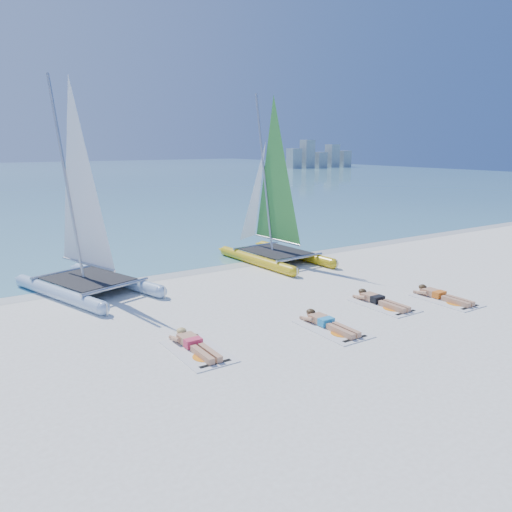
{
  "coord_description": "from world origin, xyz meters",
  "views": [
    {
      "loc": [
        -7.2,
        -9.82,
        4.29
      ],
      "look_at": [
        0.03,
        1.2,
        1.32
      ],
      "focal_mm": 35.0,
      "sensor_mm": 36.0,
      "label": 1
    }
  ],
  "objects_px": {
    "towel_c": "(384,305)",
    "sunbather_d": "(440,295)",
    "towel_b": "(332,329)",
    "sunbather_b": "(327,322)",
    "catamaran_blue": "(82,227)",
    "sunbather_a": "(194,343)",
    "sunbather_c": "(379,300)",
    "towel_a": "(198,351)",
    "towel_d": "(446,300)",
    "catamaran_yellow": "(269,207)"
  },
  "relations": [
    {
      "from": "catamaran_blue",
      "to": "sunbather_a",
      "type": "bearing_deg",
      "value": -99.9
    },
    {
      "from": "catamaran_blue",
      "to": "towel_b",
      "type": "height_order",
      "value": "catamaran_blue"
    },
    {
      "from": "sunbather_b",
      "to": "towel_c",
      "type": "height_order",
      "value": "sunbather_b"
    },
    {
      "from": "sunbather_d",
      "to": "sunbather_c",
      "type": "bearing_deg",
      "value": 160.12
    },
    {
      "from": "catamaran_blue",
      "to": "towel_a",
      "type": "height_order",
      "value": "catamaran_blue"
    },
    {
      "from": "catamaran_blue",
      "to": "towel_c",
      "type": "relative_size",
      "value": 3.51
    },
    {
      "from": "towel_b",
      "to": "sunbather_b",
      "type": "xyz_separation_m",
      "value": [
        0.0,
        0.19,
        0.11
      ]
    },
    {
      "from": "towel_c",
      "to": "sunbather_c",
      "type": "distance_m",
      "value": 0.22
    },
    {
      "from": "catamaran_blue",
      "to": "sunbather_b",
      "type": "bearing_deg",
      "value": -74.66
    },
    {
      "from": "towel_b",
      "to": "towel_c",
      "type": "distance_m",
      "value": 2.43
    },
    {
      "from": "towel_c",
      "to": "sunbather_d",
      "type": "distance_m",
      "value": 1.85
    },
    {
      "from": "towel_a",
      "to": "sunbather_c",
      "type": "relative_size",
      "value": 1.07
    },
    {
      "from": "catamaran_yellow",
      "to": "towel_d",
      "type": "height_order",
      "value": "catamaran_yellow"
    },
    {
      "from": "towel_c",
      "to": "sunbather_b",
      "type": "bearing_deg",
      "value": -170.75
    },
    {
      "from": "sunbather_a",
      "to": "sunbather_b",
      "type": "height_order",
      "value": "same"
    },
    {
      "from": "catamaran_blue",
      "to": "towel_d",
      "type": "height_order",
      "value": "catamaran_blue"
    },
    {
      "from": "catamaran_yellow",
      "to": "towel_a",
      "type": "height_order",
      "value": "catamaran_yellow"
    },
    {
      "from": "towel_a",
      "to": "towel_d",
      "type": "bearing_deg",
      "value": -5.01
    },
    {
      "from": "towel_d",
      "to": "sunbather_d",
      "type": "distance_m",
      "value": 0.22
    },
    {
      "from": "sunbather_a",
      "to": "sunbather_c",
      "type": "relative_size",
      "value": 1.0
    },
    {
      "from": "towel_a",
      "to": "sunbather_a",
      "type": "xyz_separation_m",
      "value": [
        0.0,
        0.19,
        0.11
      ]
    },
    {
      "from": "towel_c",
      "to": "catamaran_blue",
      "type": "bearing_deg",
      "value": 137.69
    },
    {
      "from": "sunbather_c",
      "to": "catamaran_yellow",
      "type": "bearing_deg",
      "value": 84.92
    },
    {
      "from": "towel_c",
      "to": "towel_b",
      "type": "bearing_deg",
      "value": -166.27
    },
    {
      "from": "towel_a",
      "to": "sunbather_c",
      "type": "xyz_separation_m",
      "value": [
        5.61,
        0.19,
        0.11
      ]
    },
    {
      "from": "sunbather_a",
      "to": "sunbather_d",
      "type": "bearing_deg",
      "value": -5.01
    },
    {
      "from": "towel_b",
      "to": "towel_c",
      "type": "xyz_separation_m",
      "value": [
        2.36,
        0.58,
        0.0
      ]
    },
    {
      "from": "towel_a",
      "to": "towel_c",
      "type": "height_order",
      "value": "same"
    },
    {
      "from": "towel_b",
      "to": "towel_d",
      "type": "height_order",
      "value": "same"
    },
    {
      "from": "towel_c",
      "to": "towel_a",
      "type": "bearing_deg",
      "value": 179.99
    },
    {
      "from": "sunbather_a",
      "to": "sunbather_d",
      "type": "xyz_separation_m",
      "value": [
        7.4,
        -0.65,
        0.0
      ]
    },
    {
      "from": "towel_d",
      "to": "sunbather_d",
      "type": "height_order",
      "value": "sunbather_d"
    },
    {
      "from": "towel_c",
      "to": "sunbather_c",
      "type": "relative_size",
      "value": 1.07
    },
    {
      "from": "catamaran_yellow",
      "to": "towel_a",
      "type": "bearing_deg",
      "value": -137.83
    },
    {
      "from": "sunbather_d",
      "to": "sunbather_a",
      "type": "bearing_deg",
      "value": 174.99
    },
    {
      "from": "catamaran_yellow",
      "to": "towel_c",
      "type": "bearing_deg",
      "value": -98.45
    },
    {
      "from": "catamaran_blue",
      "to": "sunbather_a",
      "type": "xyz_separation_m",
      "value": [
        0.76,
        -5.61,
        -1.82
      ]
    },
    {
      "from": "sunbather_b",
      "to": "sunbather_d",
      "type": "relative_size",
      "value": 1.0
    },
    {
      "from": "towel_b",
      "to": "sunbather_c",
      "type": "distance_m",
      "value": 2.48
    },
    {
      "from": "catamaran_yellow",
      "to": "towel_c",
      "type": "relative_size",
      "value": 3.41
    },
    {
      "from": "sunbather_c",
      "to": "sunbather_d",
      "type": "bearing_deg",
      "value": -19.88
    },
    {
      "from": "towel_b",
      "to": "sunbather_c",
      "type": "relative_size",
      "value": 1.07
    },
    {
      "from": "towel_a",
      "to": "towel_c",
      "type": "distance_m",
      "value": 5.61
    },
    {
      "from": "towel_c",
      "to": "towel_d",
      "type": "bearing_deg",
      "value": -19.88
    },
    {
      "from": "towel_b",
      "to": "sunbather_d",
      "type": "relative_size",
      "value": 1.07
    },
    {
      "from": "towel_b",
      "to": "towel_c",
      "type": "relative_size",
      "value": 1.0
    },
    {
      "from": "catamaran_blue",
      "to": "sunbather_b",
      "type": "height_order",
      "value": "catamaran_blue"
    },
    {
      "from": "towel_b",
      "to": "sunbather_b",
      "type": "distance_m",
      "value": 0.22
    },
    {
      "from": "towel_b",
      "to": "sunbather_d",
      "type": "bearing_deg",
      "value": 1.65
    },
    {
      "from": "towel_b",
      "to": "sunbather_d",
      "type": "height_order",
      "value": "sunbather_d"
    }
  ]
}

